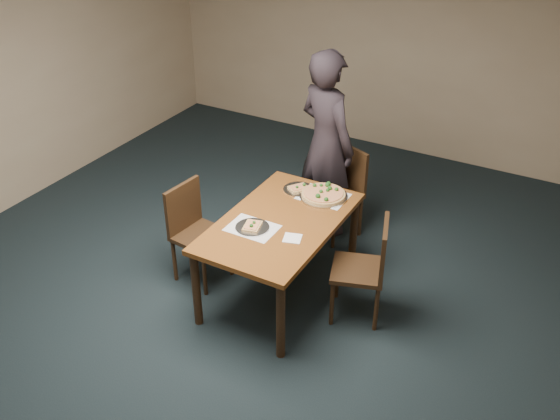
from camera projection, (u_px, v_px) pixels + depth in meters
The scene contains 13 objects.
ground at pixel (210, 327), 5.17m from camera, with size 8.00×8.00×0.00m, color black.
room_shell at pixel (195, 135), 4.26m from camera, with size 8.00×8.00×8.00m.
dining_table at pixel (280, 230), 5.22m from camera, with size 0.90×1.50×0.75m.
chair_far at pixel (342, 187), 6.14m from camera, with size 0.55×0.55×0.91m.
chair_left at pixel (194, 227), 5.52m from camera, with size 0.46×0.46×0.91m.
chair_right at pixel (368, 265), 5.04m from camera, with size 0.53×0.53×0.91m.
diner at pixel (326, 144), 6.00m from camera, with size 0.68×0.45×1.87m, color black.
placemat_main at pixel (323, 196), 5.51m from camera, with size 0.42×0.32×0.00m, color white.
placemat_near at pixel (252, 228), 5.07m from camera, with size 0.40×0.30×0.00m, color white.
pizza_pan at pixel (324, 194), 5.50m from camera, with size 0.43×0.43×0.08m.
slice_plate_near at pixel (252, 227), 5.07m from camera, with size 0.28×0.28×0.06m.
slice_plate_far at pixel (299, 189), 5.61m from camera, with size 0.28×0.28×0.06m.
napkin at pixel (292, 238), 4.94m from camera, with size 0.14×0.14×0.01m, color white.
Camera 1 is at (2.41, -3.12, 3.52)m, focal length 40.00 mm.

